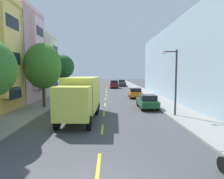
{
  "coord_description": "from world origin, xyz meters",
  "views": [
    {
      "loc": [
        0.41,
        -5.58,
        3.73
      ],
      "look_at": [
        0.88,
        19.62,
        1.56
      ],
      "focal_mm": 31.04,
      "sensor_mm": 36.0,
      "label": 1
    }
  ],
  "objects": [
    {
      "name": "parked_hatchback_orange",
      "position": [
        4.4,
        23.1,
        0.76
      ],
      "size": [
        1.83,
        4.04,
        1.5
      ],
      "color": "orange",
      "rests_on": "ground_plane"
    },
    {
      "name": "townhouse_fourth_cream",
      "position": [
        -14.14,
        26.29,
        4.83
      ],
      "size": [
        11.71,
        6.8,
        10.06
      ],
      "color": "beige",
      "rests_on": "ground_plane"
    },
    {
      "name": "sidewalk_right",
      "position": [
        7.1,
        28.0,
        0.07
      ],
      "size": [
        3.2,
        120.0,
        0.14
      ],
      "primitive_type": "cube",
      "color": "gray",
      "rests_on": "ground_plane"
    },
    {
      "name": "parked_sedan_teal",
      "position": [
        -4.37,
        21.69,
        0.75
      ],
      "size": [
        1.86,
        4.52,
        1.43
      ],
      "color": "#195B60",
      "rests_on": "ground_plane"
    },
    {
      "name": "lane_centerline_dashes",
      "position": [
        0.0,
        24.5,
        0.0
      ],
      "size": [
        0.14,
        47.2,
        0.01
      ],
      "color": "yellow",
      "rests_on": "ground_plane"
    },
    {
      "name": "apartment_block_opposite",
      "position": [
        13.7,
        20.0,
        5.11
      ],
      "size": [
        10.0,
        36.0,
        10.23
      ],
      "primitive_type": "cube",
      "color": "#9EB7CC",
      "rests_on": "ground_plane"
    },
    {
      "name": "parked_hatchback_forest",
      "position": [
        4.47,
        14.32,
        0.76
      ],
      "size": [
        1.75,
        4.0,
        1.5
      ],
      "color": "#194C28",
      "rests_on": "ground_plane"
    },
    {
      "name": "street_tree_third",
      "position": [
        -6.4,
        23.87,
        4.65
      ],
      "size": [
        3.26,
        3.26,
        6.28
      ],
      "color": "#47331E",
      "rests_on": "sidewalk_left"
    },
    {
      "name": "sidewalk_left",
      "position": [
        -7.1,
        28.0,
        0.07
      ],
      "size": [
        3.2,
        120.0,
        0.14
      ],
      "primitive_type": "cube",
      "color": "gray",
      "rests_on": "ground_plane"
    },
    {
      "name": "delivery_box_truck",
      "position": [
        -1.79,
        10.19,
        1.91
      ],
      "size": [
        2.69,
        8.05,
        3.36
      ],
      "color": "#D8D84C",
      "rests_on": "ground_plane"
    },
    {
      "name": "street_lamp",
      "position": [
        5.92,
        10.58,
        3.4
      ],
      "size": [
        1.35,
        0.28,
        5.5
      ],
      "color": "#38383D",
      "rests_on": "sidewalk_right"
    },
    {
      "name": "parked_pickup_charcoal",
      "position": [
        4.3,
        49.17,
        0.83
      ],
      "size": [
        2.05,
        5.32,
        1.73
      ],
      "color": "#333338",
      "rests_on": "ground_plane"
    },
    {
      "name": "moving_burgundy_sedan",
      "position": [
        1.8,
        41.86,
        0.99
      ],
      "size": [
        1.95,
        4.8,
        1.93
      ],
      "color": "maroon",
      "rests_on": "ground_plane"
    },
    {
      "name": "parked_wagon_navy",
      "position": [
        -4.47,
        45.81,
        0.8
      ],
      "size": [
        1.85,
        4.71,
        1.5
      ],
      "color": "navy",
      "rests_on": "ground_plane"
    },
    {
      "name": "street_tree_second",
      "position": [
        -6.4,
        14.79,
        4.43
      ],
      "size": [
        3.78,
        3.78,
        6.66
      ],
      "color": "#47331E",
      "rests_on": "sidewalk_left"
    },
    {
      "name": "ground_plane",
      "position": [
        0.0,
        30.0,
        0.0
      ],
      "size": [
        160.0,
        160.0,
        0.0
      ],
      "primitive_type": "plane",
      "color": "#424244"
    }
  ]
}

